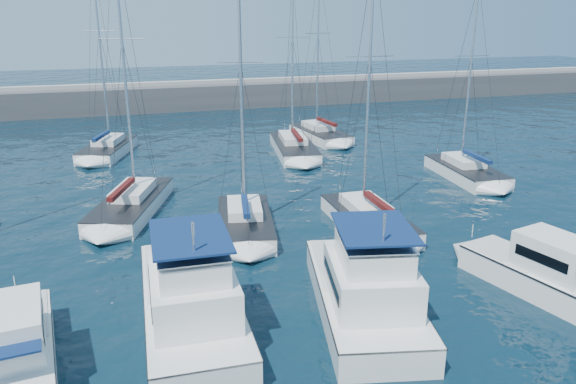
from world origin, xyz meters
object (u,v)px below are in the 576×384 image
object	(u,v)px
sailboat_mid_c	(245,222)
sailboat_back_b	(294,147)
motor_yacht_port_outer	(15,349)
motor_yacht_stbd_outer	(541,273)
sailboat_back_c	(320,134)
motor_yacht_port_inner	(192,300)
sailboat_mid_b	(132,204)
sailboat_back_a	(107,149)
sailboat_mid_d	(368,219)
motor_yacht_stbd_inner	(366,291)
sailboat_mid_e	(466,171)

from	to	relation	value
sailboat_mid_c	sailboat_back_b	size ratio (longest dim) A/B	0.95
motor_yacht_port_outer	motor_yacht_stbd_outer	distance (m)	21.37
sailboat_mid_c	sailboat_back_c	distance (m)	24.58
motor_yacht_port_inner	sailboat_back_c	bearing A→B (deg)	63.44
motor_yacht_port_inner	sailboat_back_c	world-z (taller)	sailboat_back_c
sailboat_mid_b	sailboat_back_a	distance (m)	15.61
motor_yacht_port_inner	sailboat_mid_b	world-z (taller)	sailboat_mid_b
sailboat_mid_d	motor_yacht_port_outer	bearing A→B (deg)	-151.60
motor_yacht_stbd_inner	sailboat_mid_b	world-z (taller)	sailboat_mid_b
motor_yacht_stbd_inner	sailboat_mid_c	bearing A→B (deg)	116.44
sailboat_back_a	sailboat_back_b	world-z (taller)	sailboat_back_a
sailboat_mid_e	sailboat_back_c	xyz separation A→B (m)	(-5.82, 15.68, 0.02)
motor_yacht_stbd_inner	motor_yacht_stbd_outer	size ratio (longest dim) A/B	1.42
motor_yacht_stbd_outer	sailboat_mid_d	bearing A→B (deg)	99.66
motor_yacht_stbd_inner	sailboat_back_c	size ratio (longest dim) A/B	0.63
sailboat_mid_b	sailboat_mid_d	size ratio (longest dim) A/B	1.09
motor_yacht_port_inner	sailboat_mid_d	distance (m)	13.53
motor_yacht_port_outer	motor_yacht_port_inner	size ratio (longest dim) A/B	0.65
sailboat_back_c	motor_yacht_stbd_inner	bearing A→B (deg)	-112.93
sailboat_mid_d	motor_yacht_port_inner	bearing A→B (deg)	-144.41
motor_yacht_port_outer	sailboat_back_c	xyz separation A→B (m)	(22.85, 31.71, -0.41)
sailboat_mid_c	sailboat_mid_e	bearing A→B (deg)	27.25
motor_yacht_port_inner	sailboat_mid_d	xyz separation A→B (m)	(11.16, 7.62, -0.60)
motor_yacht_port_outer	sailboat_back_b	distance (m)	33.03
motor_yacht_stbd_inner	sailboat_back_b	xyz separation A→B (m)	(5.66, 27.31, -0.62)
sailboat_back_c	sailboat_mid_b	bearing A→B (deg)	-144.78
sailboat_back_b	sailboat_mid_c	bearing A→B (deg)	-107.39
motor_yacht_stbd_outer	sailboat_mid_d	size ratio (longest dim) A/B	0.46
sailboat_mid_c	sailboat_back_a	size ratio (longest dim) A/B	0.90
sailboat_mid_b	sailboat_mid_c	xyz separation A→B (m)	(6.01, -5.23, 0.00)
sailboat_mid_e	sailboat_back_b	size ratio (longest dim) A/B	0.90
motor_yacht_stbd_inner	sailboat_back_c	world-z (taller)	sailboat_back_c
sailboat_mid_b	sailboat_mid_c	size ratio (longest dim) A/B	1.12
sailboat_mid_c	sailboat_mid_d	size ratio (longest dim) A/B	0.97
sailboat_back_a	sailboat_back_b	distance (m)	16.17
sailboat_back_c	sailboat_back_a	bearing A→B (deg)	175.50
sailboat_mid_e	sailboat_back_b	distance (m)	14.96
motor_yacht_port_outer	sailboat_back_a	bearing A→B (deg)	77.96
sailboat_mid_d	sailboat_back_b	bearing A→B (deg)	87.02
motor_yacht_port_outer	motor_yacht_port_inner	bearing A→B (deg)	5.30
motor_yacht_port_inner	sailboat_mid_c	bearing A→B (deg)	67.23
motor_yacht_port_outer	sailboat_mid_c	distance (m)	14.82
motor_yacht_port_inner	sailboat_back_a	distance (m)	30.12
motor_yacht_stbd_outer	sailboat_back_b	xyz separation A→B (m)	(-2.63, 27.67, -0.43)
motor_yacht_port_outer	sailboat_back_b	xyz separation A→B (m)	(18.73, 27.21, -0.43)
motor_yacht_port_outer	sailboat_back_a	world-z (taller)	sailboat_back_a
motor_yacht_port_outer	motor_yacht_stbd_inner	xyz separation A→B (m)	(13.07, -0.10, 0.19)
sailboat_mid_e	sailboat_back_a	size ratio (longest dim) A/B	0.85
sailboat_mid_e	sailboat_mid_c	bearing A→B (deg)	-158.48
motor_yacht_stbd_inner	motor_yacht_stbd_outer	bearing A→B (deg)	10.18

